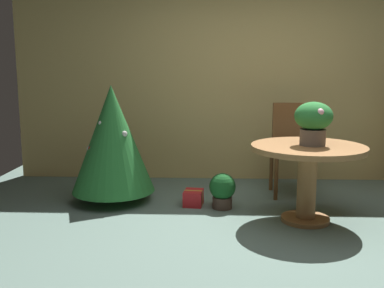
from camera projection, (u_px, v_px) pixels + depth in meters
The scene contains 8 objects.
ground_plane at pixel (272, 242), 3.69m from camera, with size 6.60×6.60×0.00m, color slate.
back_wall_panel at pixel (252, 78), 5.64m from camera, with size 6.00×0.10×2.60m, color tan.
round_dining_table at pixel (308, 164), 4.10m from camera, with size 1.04×1.04×0.72m.
flower_vase at pixel (314, 120), 4.04m from camera, with size 0.34×0.34×0.40m.
wooden_chair_far at pixel (290, 144), 5.05m from camera, with size 0.41×0.45×1.03m.
holiday_tree at pixel (112, 139), 4.72m from camera, with size 0.88×0.88×1.25m.
gift_box_red at pixel (193, 198), 4.67m from camera, with size 0.21×0.26×0.16m.
potted_plant at pixel (222, 190), 4.55m from camera, with size 0.27×0.27×0.36m.
Camera 1 is at (-0.51, -3.53, 1.41)m, focal length 41.85 mm.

